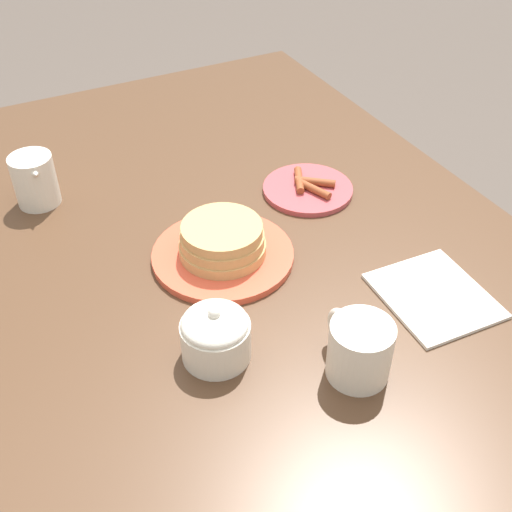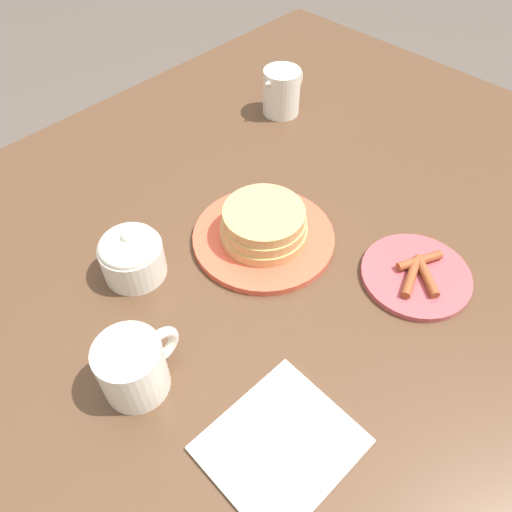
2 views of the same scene
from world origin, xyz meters
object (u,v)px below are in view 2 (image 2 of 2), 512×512
object	(u,v)px
coffee_mug	(134,366)
napkin	(281,445)
side_plate_bacon	(416,275)
creamer_pitcher	(281,91)
sugar_bowl	(132,255)
pancake_plate	(264,229)

from	to	relation	value
coffee_mug	napkin	xyz separation A→B (m)	(0.07, -0.19, -0.04)
side_plate_bacon	creamer_pitcher	xyz separation A→B (m)	(0.19, 0.45, 0.04)
side_plate_bacon	sugar_bowl	xyz separation A→B (m)	(-0.29, 0.32, 0.03)
creamer_pitcher	sugar_bowl	distance (m)	0.50
pancake_plate	creamer_pitcher	bearing A→B (deg)	37.78
coffee_mug	sugar_bowl	bearing A→B (deg)	54.38
side_plate_bacon	napkin	world-z (taller)	side_plate_bacon
creamer_pitcher	napkin	bearing A→B (deg)	-137.92
creamer_pitcher	sugar_bowl	bearing A→B (deg)	-164.47
coffee_mug	sugar_bowl	xyz separation A→B (m)	(0.11, 0.15, -0.00)
coffee_mug	creamer_pitcher	bearing A→B (deg)	25.94
pancake_plate	napkin	xyz separation A→B (m)	(-0.23, -0.25, -0.02)
pancake_plate	sugar_bowl	world-z (taller)	sugar_bowl
side_plate_bacon	napkin	bearing A→B (deg)	-175.95
pancake_plate	creamer_pitcher	distance (m)	0.37
pancake_plate	coffee_mug	size ratio (longest dim) A/B	2.00
pancake_plate	coffee_mug	xyz separation A→B (m)	(-0.30, -0.06, 0.02)
pancake_plate	napkin	distance (m)	0.34
pancake_plate	side_plate_bacon	bearing A→B (deg)	-64.85
side_plate_bacon	napkin	distance (m)	0.34
coffee_mug	sugar_bowl	world-z (taller)	sugar_bowl
side_plate_bacon	coffee_mug	size ratio (longest dim) A/B	1.45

